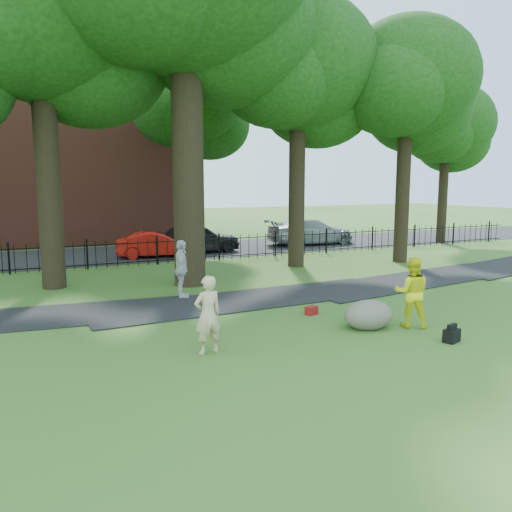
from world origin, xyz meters
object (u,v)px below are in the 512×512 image
man (412,292)px  boulder (369,313)px  woman (208,315)px  red_sedan (156,244)px

man → boulder: man is taller
woman → man: man is taller
man → red_sedan: bearing=-43.2°
man → red_sedan: man is taller
woman → man: (5.37, -0.27, 0.05)m
woman → man: bearing=169.1°
man → woman: bearing=32.2°
woman → boulder: size_ratio=1.29×
woman → boulder: 4.37m
man → red_sedan: 15.04m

